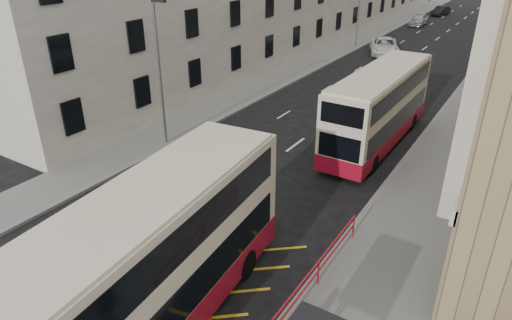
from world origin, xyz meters
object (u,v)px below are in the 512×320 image
Objects in this scene: double_decker_rear at (379,108)px; double_decker_front at (140,276)px; car_red at (502,20)px; street_lamp_far at (360,3)px; car_silver at (419,20)px; car_dark at (441,11)px; street_lamp_near at (160,66)px; white_van at (384,46)px.

double_decker_front is at bearing -92.25° from double_decker_rear.
car_red is at bearing 82.62° from double_decker_front.
double_decker_front is at bearing -77.23° from street_lamp_far.
car_dark is (0.58, 10.52, -0.07)m from car_silver.
double_decker_rear is at bearing -79.61° from car_silver.
car_dark is (2.66, 28.24, -3.95)m from street_lamp_far.
double_decker_rear is at bearing -66.43° from street_lamp_far.
double_decker_rear is 2.48× the size of car_silver.
street_lamp_far is 42.17m from double_decker_front.
street_lamp_near reaches higher than car_dark.
street_lamp_far reaches higher than car_silver.
car_silver is at bearing -83.79° from car_dark.
car_red is at bearing -14.20° from car_dark.
street_lamp_near reaches higher than double_decker_front.
street_lamp_near is 30.00m from street_lamp_far.
double_decker_front reaches higher than double_decker_rear.
white_van is (3.39, -0.91, -3.84)m from street_lamp_far.
car_silver is at bearing 91.60° from double_decker_front.
street_lamp_near is at bearing 64.58° from car_red.
street_lamp_near reaches higher than white_van.
car_silver is (-8.15, 41.16, -1.48)m from double_decker_rear.
white_van is 1.29× the size of car_silver.
street_lamp_far reaches higher than white_van.
double_decker_front reaches higher than car_silver.
street_lamp_near is 55.71m from car_red.
car_red is (9.48, 6.64, -0.08)m from car_silver.
car_red is (1.33, 47.80, -1.55)m from double_decker_rear.
street_lamp_near is 1.80× the size of car_silver.
street_lamp_far is at bearing 143.29° from white_van.
street_lamp_near is at bearing -118.29° from white_van.
car_dark is 9.71m from car_red.
white_van reaches higher than car_dark.
double_decker_rear is (10.22, -23.44, -2.40)m from street_lamp_far.
double_decker_rear reaches higher than white_van.
street_lamp_near is 12.38m from double_decker_rear.
car_red is (8.90, -3.88, -0.00)m from car_dark.
street_lamp_far reaches higher than double_decker_rear.
street_lamp_far is at bearing -97.48° from car_silver.
white_van is at bearing -86.76° from car_silver.
street_lamp_far is 1.70× the size of car_red.
car_dark is at bearing 99.04° from double_decker_rear.
car_dark is (2.66, 58.24, -3.95)m from street_lamp_near.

